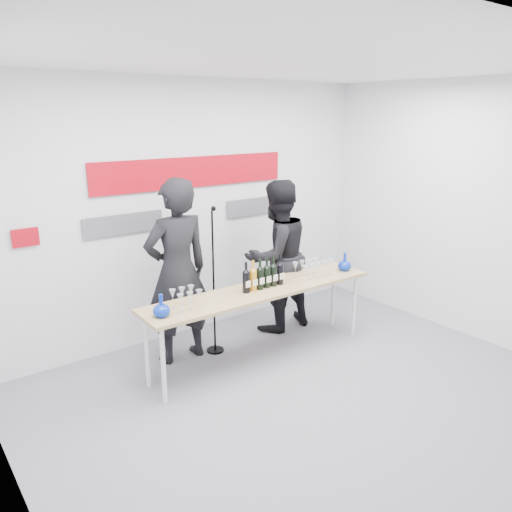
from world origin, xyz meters
The scene contains 12 objects.
ground centered at (0.00, 0.00, 0.00)m, with size 5.00×5.00×0.00m, color slate.
back_wall centered at (0.00, 2.00, 1.50)m, with size 5.00×0.04×3.00m, color silver.
signage centered at (-0.06, 1.97, 1.81)m, with size 3.38×0.02×0.79m.
tasting_table centered at (0.12, 0.84, 0.75)m, with size 2.71×0.59×0.81m.
wine_bottles centered at (0.15, 0.85, 0.97)m, with size 0.53×0.09×0.33m.
decanter_left centered at (-1.07, 0.81, 0.92)m, with size 0.16×0.16×0.21m, color #082798, non-canonical shape.
decanter_right centered at (1.30, 0.77, 0.92)m, with size 0.16×0.16×0.21m, color #082798, non-canonical shape.
glasses_left centered at (-0.79, 0.86, 0.90)m, with size 0.27×0.23×0.18m.
glasses_right centered at (0.83, 0.82, 0.90)m, with size 0.46×0.23×0.18m.
presenter_left centered at (-0.59, 1.39, 1.00)m, with size 0.73×0.48×1.99m, color black.
presenter_right centered at (0.77, 1.39, 0.93)m, with size 0.90×0.70×1.86m, color black.
mic_stand centered at (-0.20, 1.29, 0.51)m, with size 0.20×0.20×1.68m.
Camera 1 is at (-2.96, -3.10, 2.60)m, focal length 35.00 mm.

